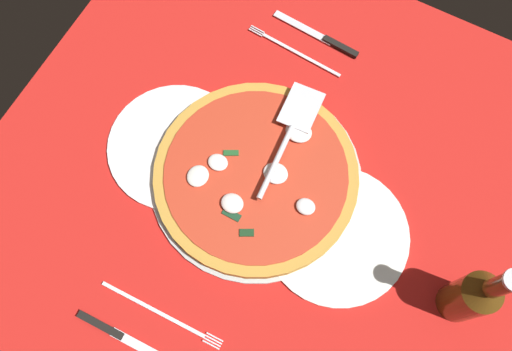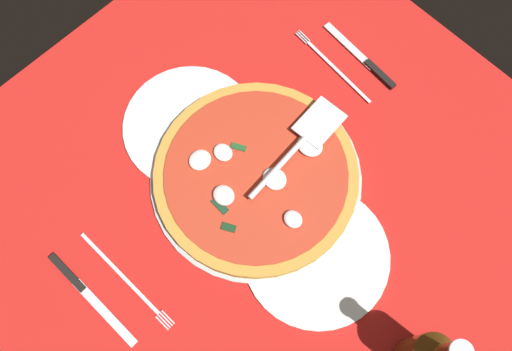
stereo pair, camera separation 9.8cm
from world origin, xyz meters
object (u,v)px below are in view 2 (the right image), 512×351
at_px(pizza_server, 300,144).
at_px(place_setting_near, 105,286).
at_px(dinner_plate_left, 189,127).
at_px(pizza, 256,175).
at_px(dinner_plate_right, 316,256).
at_px(place_setting_far, 350,65).

relative_size(pizza_server, place_setting_near, 1.01).
xyz_separation_m(dinner_plate_left, pizza, (0.16, 0.02, 0.02)).
xyz_separation_m(dinner_plate_right, pizza, (-0.17, 0.02, 0.02)).
relative_size(dinner_plate_right, place_setting_far, 1.14).
distance_m(dinner_plate_left, dinner_plate_right, 0.32).
relative_size(place_setting_near, place_setting_far, 1.05).
bearing_deg(pizza_server, place_setting_near, 167.20).
bearing_deg(place_setting_far, dinner_plate_right, 127.50).
relative_size(dinner_plate_right, pizza_server, 1.08).
height_order(dinner_plate_right, place_setting_far, place_setting_far).
bearing_deg(pizza_server, pizza, 163.92).
relative_size(pizza, place_setting_near, 1.57).
relative_size(dinner_plate_left, pizza, 0.68).
bearing_deg(dinner_plate_right, place_setting_near, -126.48).
height_order(pizza, pizza_server, pizza_server).
height_order(dinner_plate_left, place_setting_far, place_setting_far).
height_order(pizza, place_setting_near, pizza).
bearing_deg(pizza_server, dinner_plate_left, 116.57).
xyz_separation_m(pizza_server, place_setting_far, (-0.06, 0.20, -0.04)).
xyz_separation_m(dinner_plate_right, place_setting_near, (-0.21, -0.28, -0.00)).
distance_m(dinner_plate_right, pizza, 0.17).
bearing_deg(place_setting_near, dinner_plate_right, 51.92).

